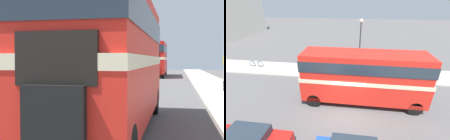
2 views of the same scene
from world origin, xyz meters
TOP-DOWN VIEW (x-y plane):
  - ground_plane at (0.00, 0.00)m, footprint 120.00×120.00m
  - double_decker_bus at (1.68, -1.10)m, footprint 2.45×9.39m
  - bus_distant at (0.87, 31.73)m, footprint 2.53×11.03m
  - car_parked_mid at (-3.78, 4.69)m, footprint 1.78×4.00m

SIDE VIEW (x-z plane):
  - ground_plane at x=0.00m, z-range 0.00..0.00m
  - car_parked_mid at x=-3.78m, z-range 0.02..1.56m
  - double_decker_bus at x=1.68m, z-range 0.39..4.51m
  - bus_distant at x=0.87m, z-range 0.42..4.88m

